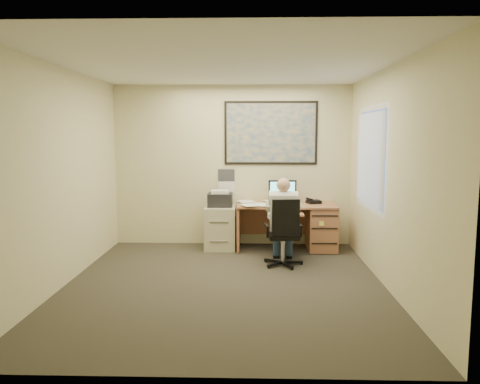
{
  "coord_description": "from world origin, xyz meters",
  "views": [
    {
      "loc": [
        0.35,
        -5.67,
        1.89
      ],
      "look_at": [
        0.16,
        1.3,
        1.02
      ],
      "focal_mm": 35.0,
      "sensor_mm": 36.0,
      "label": 1
    }
  ],
  "objects_px": {
    "office_chair": "(283,246)",
    "person": "(283,222)",
    "desk": "(306,222)",
    "filing_cabinet": "(220,223)"
  },
  "relations": [
    {
      "from": "office_chair",
      "to": "filing_cabinet",
      "type": "bearing_deg",
      "value": 127.36
    },
    {
      "from": "office_chair",
      "to": "person",
      "type": "relative_size",
      "value": 0.78
    },
    {
      "from": "desk",
      "to": "office_chair",
      "type": "bearing_deg",
      "value": -113.58
    },
    {
      "from": "desk",
      "to": "office_chair",
      "type": "distance_m",
      "value": 1.12
    },
    {
      "from": "desk",
      "to": "person",
      "type": "bearing_deg",
      "value": -115.02
    },
    {
      "from": "desk",
      "to": "filing_cabinet",
      "type": "relative_size",
      "value": 1.65
    },
    {
      "from": "office_chair",
      "to": "desk",
      "type": "bearing_deg",
      "value": 60.46
    },
    {
      "from": "desk",
      "to": "person",
      "type": "height_order",
      "value": "person"
    },
    {
      "from": "filing_cabinet",
      "to": "office_chair",
      "type": "xyz_separation_m",
      "value": [
        0.97,
        -1.02,
        -0.13
      ]
    },
    {
      "from": "filing_cabinet",
      "to": "office_chair",
      "type": "height_order",
      "value": "office_chair"
    }
  ]
}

